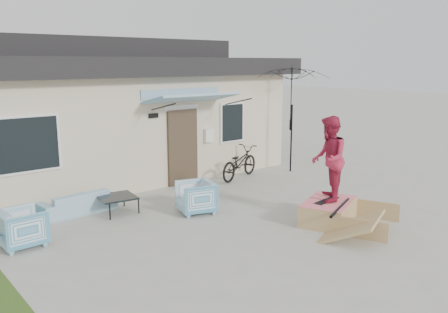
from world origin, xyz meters
TOP-DOWN VIEW (x-y plane):
  - ground at (0.00, 0.00)m, footprint 90.00×90.00m
  - house at (0.00, 7.99)m, footprint 10.80×8.49m
  - loveseat at (-2.31, 3.89)m, footprint 1.75×0.61m
  - armchair_left at (-3.88, 2.62)m, footprint 0.75×0.80m
  - armchair_right at (-0.22, 2.17)m, footprint 0.93×0.96m
  - coffee_table at (-1.61, 3.31)m, footprint 0.89×0.89m
  - bicycle at (2.64, 3.94)m, footprint 1.91×1.16m
  - patio_umbrella at (4.51, 3.62)m, footprint 2.40×2.25m
  - skate_ramp at (1.62, -0.13)m, footprint 1.94×2.19m
  - skateboard at (1.60, -0.09)m, footprint 0.78×0.29m
  - skater at (1.60, -0.09)m, footprint 1.12×1.10m

SIDE VIEW (x-z plane):
  - ground at x=0.00m, z-range 0.00..0.00m
  - coffee_table at x=-1.61m, z-range 0.00..0.39m
  - skate_ramp at x=1.62m, z-range 0.00..0.45m
  - loveseat at x=-2.31m, z-range 0.00..0.67m
  - armchair_left at x=-3.88m, z-range 0.00..0.80m
  - armchair_right at x=-0.22m, z-range 0.00..0.81m
  - skateboard at x=1.60m, z-range 0.45..0.50m
  - bicycle at x=2.64m, z-range 0.00..1.16m
  - skater at x=1.60m, z-range 0.50..2.31m
  - patio_umbrella at x=4.51m, z-range 0.65..2.85m
  - house at x=0.00m, z-range -0.11..3.99m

